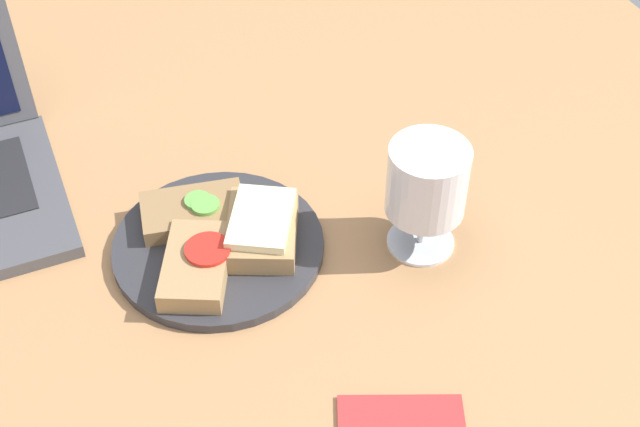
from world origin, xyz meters
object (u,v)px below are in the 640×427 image
at_px(sandwich_with_cheese, 262,227).
at_px(sandwich_with_cucumber, 194,211).
at_px(wine_glass, 427,185).
at_px(sandwich_with_tomato, 197,265).
at_px(plate, 219,246).

bearing_deg(sandwich_with_cheese, sandwich_with_cucumber, 134.81).
bearing_deg(sandwich_with_cheese, wine_glass, -21.42).
distance_m(sandwich_with_tomato, wine_glass, 0.25).
relative_size(sandwich_with_tomato, sandwich_with_cheese, 0.99).
xyz_separation_m(plate, wine_glass, (0.20, -0.07, 0.08)).
bearing_deg(wine_glass, sandwich_with_cucumber, 150.93).
bearing_deg(wine_glass, sandwich_with_cheese, 158.58).
distance_m(sandwich_with_cucumber, sandwich_with_cheese, 0.08).
bearing_deg(wine_glass, plate, 159.97).
xyz_separation_m(sandwich_with_cucumber, wine_glass, (0.22, -0.12, 0.06)).
distance_m(sandwich_with_cucumber, sandwich_with_tomato, 0.08).
distance_m(plate, sandwich_with_cheese, 0.05).
bearing_deg(plate, sandwich_with_cucumber, 104.44).
height_order(sandwich_with_cucumber, wine_glass, wine_glass).
bearing_deg(sandwich_with_tomato, plate, 45.50).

